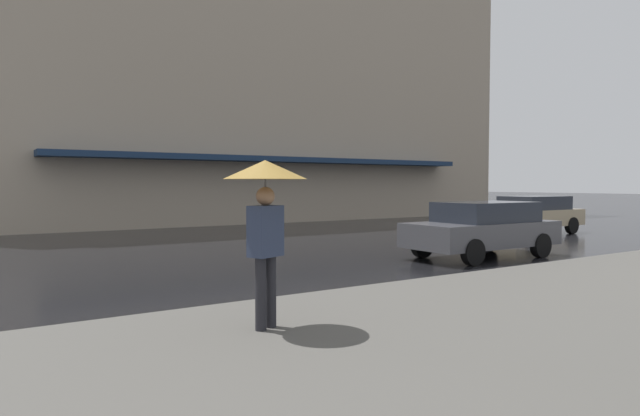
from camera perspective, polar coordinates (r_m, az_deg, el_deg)
haussmann_block_corner at (r=34.45m, az=-11.27°, el=15.70°), size 17.97×29.67×19.91m
car_dark_grey at (r=14.35m, az=16.71°, el=-2.00°), size 1.85×4.10×1.41m
car_champagne at (r=21.94m, az=21.41°, el=-0.54°), size 1.85×4.10×1.41m
pedestrian_approaching_kerb at (r=6.40m, az=-5.75°, el=1.54°), size 0.99×0.99×1.99m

